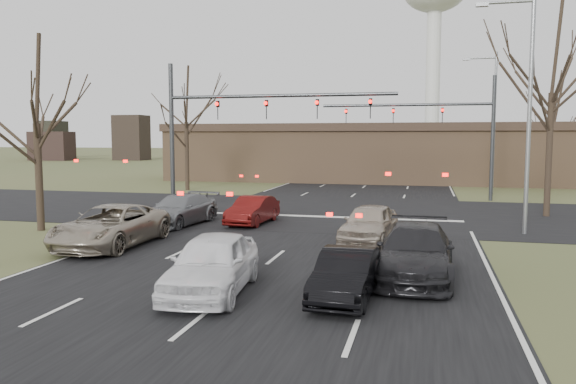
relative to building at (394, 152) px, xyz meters
name	(u,v)px	position (x,y,z in m)	size (l,w,h in m)	color
ground	(249,280)	(-2.00, -38.00, -2.67)	(360.00, 360.00, 0.00)	#48522C
road_main	(388,168)	(-2.00, 22.00, -2.66)	(14.00, 300.00, 0.02)	black
road_cross	(333,212)	(-2.00, -23.00, -2.65)	(200.00, 14.00, 0.02)	black
building	(394,152)	(0.00, 0.00, 0.00)	(42.40, 10.40, 5.30)	#8A674A
mast_arm_near	(229,118)	(-7.23, -25.00, 2.41)	(12.12, 0.24, 8.00)	#383A3D
mast_arm_far	(447,123)	(4.18, -15.00, 2.35)	(11.12, 0.24, 8.00)	#383A3D
streetlight_right_near	(525,101)	(6.82, -28.00, 2.92)	(2.34, 0.25, 10.00)	gray
streetlight_right_far	(492,116)	(7.32, -11.00, 2.92)	(2.34, 0.25, 10.00)	gray
tree_right_near	(554,41)	(9.00, -22.00, 6.23)	(6.90, 6.90, 11.50)	black
tree_left_near	(35,79)	(-13.50, -32.00, 3.90)	(5.10, 5.10, 8.50)	black
tree_left_far	(186,94)	(-15.00, -13.00, 4.68)	(5.70, 5.70, 9.50)	black
tree_right_far	(555,102)	(13.00, -3.00, 4.29)	(5.40, 5.40, 9.00)	black
car_silver_suv	(111,226)	(-8.50, -34.55, -1.89)	(2.57, 5.58, 1.55)	#A29783
car_white_sedan	(212,264)	(-2.50, -39.54, -1.88)	(1.87, 4.64, 1.58)	white
car_black_hatch	(346,275)	(1.00, -39.24, -2.04)	(1.33, 3.80, 1.25)	black
car_charcoal_sedan	(415,252)	(2.65, -36.62, -1.90)	(2.15, 5.28, 1.53)	black
car_grey_ahead	(180,210)	(-8.26, -29.05, -1.96)	(1.98, 4.87, 1.41)	slate
car_red_ahead	(253,210)	(-5.00, -28.02, -2.01)	(1.38, 3.96, 1.30)	#530D0B
car_silver_ahead	(369,223)	(0.80, -31.29, -1.92)	(1.75, 4.36, 1.48)	#B4A592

